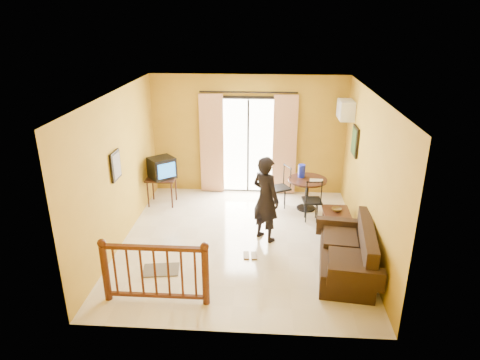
# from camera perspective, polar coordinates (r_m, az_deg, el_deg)

# --- Properties ---
(ground) EXTENTS (5.00, 5.00, 0.00)m
(ground) POSITION_cam_1_polar(r_m,az_deg,el_deg) (8.25, 0.17, -8.15)
(ground) COLOR beige
(ground) RESTS_ON ground
(room_shell) EXTENTS (5.00, 5.00, 5.00)m
(room_shell) POSITION_cam_1_polar(r_m,az_deg,el_deg) (7.56, 0.18, 3.16)
(room_shell) COLOR white
(room_shell) RESTS_ON ground
(balcony_door) EXTENTS (2.25, 0.14, 2.46)m
(balcony_door) POSITION_cam_1_polar(r_m,az_deg,el_deg) (10.03, 1.08, 4.70)
(balcony_door) COLOR black
(balcony_door) RESTS_ON ground
(tv_table) EXTENTS (0.64, 0.53, 0.64)m
(tv_table) POSITION_cam_1_polar(r_m,az_deg,el_deg) (9.74, -10.43, -0.09)
(tv_table) COLOR black
(tv_table) RESTS_ON ground
(television) EXTENTS (0.69, 0.68, 0.46)m
(television) POSITION_cam_1_polar(r_m,az_deg,el_deg) (9.62, -10.37, 1.62)
(television) COLOR black
(television) RESTS_ON tv_table
(picture_left) EXTENTS (0.05, 0.42, 0.52)m
(picture_left) POSITION_cam_1_polar(r_m,az_deg,el_deg) (7.87, -16.25, 1.86)
(picture_left) COLOR black
(picture_left) RESTS_ON room_shell
(dining_table) EXTENTS (0.85, 0.85, 0.71)m
(dining_table) POSITION_cam_1_polar(r_m,az_deg,el_deg) (9.43, 8.95, -0.72)
(dining_table) COLOR black
(dining_table) RESTS_ON ground
(water_jug) EXTENTS (0.15, 0.15, 0.29)m
(water_jug) POSITION_cam_1_polar(r_m,az_deg,el_deg) (9.43, 8.22, 1.21)
(water_jug) COLOR #141FBE
(water_jug) RESTS_ON dining_table
(serving_tray) EXTENTS (0.30, 0.21, 0.02)m
(serving_tray) POSITION_cam_1_polar(r_m,az_deg,el_deg) (9.30, 10.14, -0.07)
(serving_tray) COLOR beige
(serving_tray) RESTS_ON dining_table
(dining_chairs) EXTENTS (1.13, 1.13, 0.95)m
(dining_chairs) POSITION_cam_1_polar(r_m,az_deg,el_deg) (9.41, 7.26, -4.39)
(dining_chairs) COLOR black
(dining_chairs) RESTS_ON ground
(air_conditioner) EXTENTS (0.31, 0.60, 0.40)m
(air_conditioner) POSITION_cam_1_polar(r_m,az_deg,el_deg) (9.45, 13.91, 9.08)
(air_conditioner) COLOR white
(air_conditioner) RESTS_ON room_shell
(botanical_print) EXTENTS (0.05, 0.50, 0.60)m
(botanical_print) POSITION_cam_1_polar(r_m,az_deg,el_deg) (8.97, 15.06, 5.02)
(botanical_print) COLOR black
(botanical_print) RESTS_ON room_shell
(coffee_table) EXTENTS (0.52, 0.93, 0.41)m
(coffee_table) POSITION_cam_1_polar(r_m,az_deg,el_deg) (8.60, 12.81, -5.33)
(coffee_table) COLOR black
(coffee_table) RESTS_ON ground
(bowl) EXTENTS (0.24, 0.24, 0.06)m
(bowl) POSITION_cam_1_polar(r_m,az_deg,el_deg) (8.68, 12.75, -3.87)
(bowl) COLOR brown
(bowl) RESTS_ON coffee_table
(sofa) EXTENTS (1.01, 1.88, 0.85)m
(sofa) POSITION_cam_1_polar(r_m,az_deg,el_deg) (7.40, 14.38, -9.78)
(sofa) COLOR black
(sofa) RESTS_ON ground
(standing_person) EXTENTS (0.72, 0.70, 1.66)m
(standing_person) POSITION_cam_1_polar(r_m,az_deg,el_deg) (7.99, 3.44, -2.54)
(standing_person) COLOR black
(standing_person) RESTS_ON ground
(stair_balustrade) EXTENTS (1.63, 0.13, 1.04)m
(stair_balustrade) POSITION_cam_1_polar(r_m,az_deg,el_deg) (6.53, -11.30, -11.57)
(stair_balustrade) COLOR #471E0F
(stair_balustrade) RESTS_ON ground
(doormat) EXTENTS (0.65, 0.48, 0.02)m
(doormat) POSITION_cam_1_polar(r_m,az_deg,el_deg) (7.51, -10.49, -11.70)
(doormat) COLOR #5A5448
(doormat) RESTS_ON ground
(sandals) EXTENTS (0.26, 0.26, 0.03)m
(sandals) POSITION_cam_1_polar(r_m,az_deg,el_deg) (7.77, 1.37, -10.05)
(sandals) COLOR brown
(sandals) RESTS_ON ground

